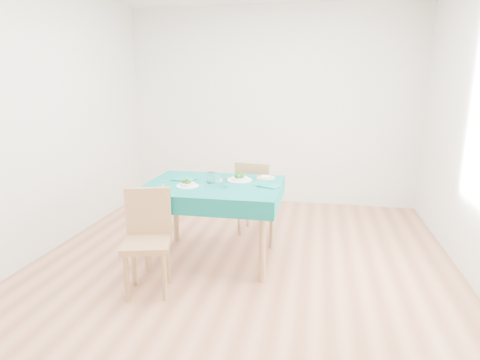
% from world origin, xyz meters
% --- Properties ---
extents(room_shell, '(4.02, 4.52, 2.73)m').
position_xyz_m(room_shell, '(0.00, 0.00, 1.35)').
color(room_shell, '#965C3E').
rests_on(room_shell, ground).
extents(table, '(1.26, 0.96, 0.76)m').
position_xyz_m(table, '(-0.29, 0.16, 0.38)').
color(table, '#085852').
rests_on(table, ground).
extents(chair_near, '(0.47, 0.49, 0.93)m').
position_xyz_m(chair_near, '(-0.65, -0.57, 0.46)').
color(chair_near, '#956E46').
rests_on(chair_near, ground).
extents(chair_far, '(0.44, 0.47, 0.96)m').
position_xyz_m(chair_far, '(0.00, 0.95, 0.48)').
color(chair_far, '#956E46').
rests_on(chair_far, ground).
extents(bowl_near, '(0.21, 0.21, 0.06)m').
position_xyz_m(bowl_near, '(-0.50, 0.02, 0.79)').
color(bowl_near, white).
rests_on(bowl_near, table).
extents(bowl_far, '(0.24, 0.24, 0.07)m').
position_xyz_m(bowl_far, '(-0.07, 0.34, 0.79)').
color(bowl_far, white).
rests_on(bowl_far, table).
extents(fork_near, '(0.08, 0.18, 0.00)m').
position_xyz_m(fork_near, '(-0.74, 0.05, 0.76)').
color(fork_near, silver).
rests_on(fork_near, table).
extents(knife_near, '(0.05, 0.19, 0.00)m').
position_xyz_m(knife_near, '(-0.36, 0.05, 0.76)').
color(knife_near, silver).
rests_on(knife_near, table).
extents(fork_far, '(0.08, 0.17, 0.00)m').
position_xyz_m(fork_far, '(-0.28, 0.28, 0.76)').
color(fork_far, silver).
rests_on(fork_far, table).
extents(knife_far, '(0.02, 0.20, 0.00)m').
position_xyz_m(knife_far, '(0.12, 0.18, 0.76)').
color(knife_far, silver).
rests_on(knife_far, table).
extents(napkin_near, '(0.24, 0.18, 0.01)m').
position_xyz_m(napkin_near, '(-0.61, 0.27, 0.76)').
color(napkin_near, '#0B625A').
rests_on(napkin_near, table).
extents(napkin_far, '(0.25, 0.22, 0.01)m').
position_xyz_m(napkin_far, '(0.23, 0.17, 0.76)').
color(napkin_far, '#0B625A').
rests_on(napkin_far, table).
extents(tumbler_center, '(0.08, 0.08, 0.10)m').
position_xyz_m(tumbler_center, '(-0.32, 0.21, 0.81)').
color(tumbler_center, white).
rests_on(tumbler_center, table).
extents(tumbler_side, '(0.07, 0.07, 0.09)m').
position_xyz_m(tumbler_side, '(-0.17, 0.07, 0.80)').
color(tumbler_side, white).
rests_on(tumbler_side, table).
extents(side_plate, '(0.19, 0.19, 0.01)m').
position_xyz_m(side_plate, '(0.17, 0.49, 0.76)').
color(side_plate, '#C3C962').
rests_on(side_plate, table).
extents(bread_slice, '(0.10, 0.10, 0.01)m').
position_xyz_m(bread_slice, '(0.17, 0.49, 0.77)').
color(bread_slice, beige).
rests_on(bread_slice, side_plate).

